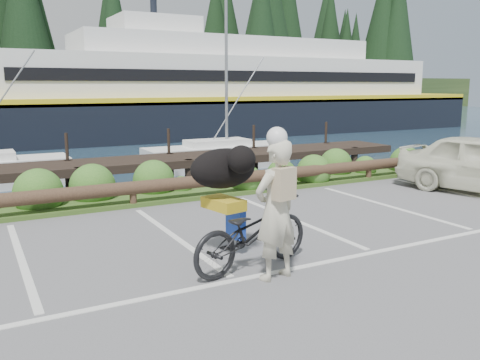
# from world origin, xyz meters

# --- Properties ---
(ground) EXTENTS (72.00, 72.00, 0.00)m
(ground) POSITION_xyz_m (0.00, 0.00, 0.00)
(ground) COLOR #5A595C
(vegetation_strip) EXTENTS (34.00, 1.60, 0.10)m
(vegetation_strip) POSITION_xyz_m (0.00, 5.30, 0.05)
(vegetation_strip) COLOR #3D5B21
(vegetation_strip) RESTS_ON ground
(log_rail) EXTENTS (32.00, 0.30, 0.60)m
(log_rail) POSITION_xyz_m (0.00, 4.60, 0.00)
(log_rail) COLOR #443021
(log_rail) RESTS_ON ground
(bicycle) EXTENTS (2.27, 1.18, 1.13)m
(bicycle) POSITION_xyz_m (0.45, -0.09, 0.57)
(bicycle) COLOR black
(bicycle) RESTS_ON ground
(cyclist) EXTENTS (0.82, 0.62, 2.01)m
(cyclist) POSITION_xyz_m (0.55, -0.58, 1.01)
(cyclist) COLOR beige
(cyclist) RESTS_ON ground
(dog) EXTENTS (0.75, 1.19, 0.64)m
(dog) POSITION_xyz_m (0.31, 0.59, 1.45)
(dog) COLOR black
(dog) RESTS_ON bicycle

